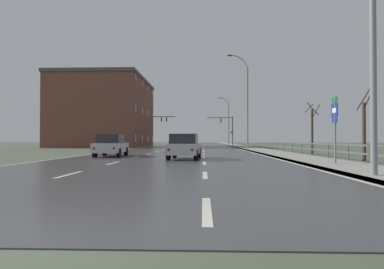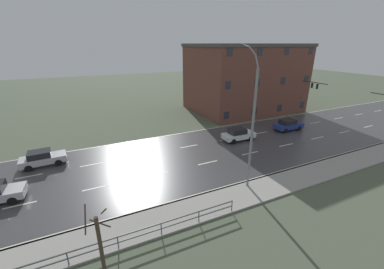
{
  "view_description": "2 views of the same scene",
  "coord_description": "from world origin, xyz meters",
  "px_view_note": "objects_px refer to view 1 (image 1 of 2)",
  "views": [
    {
      "loc": [
        2.27,
        -3.54,
        1.23
      ],
      "look_at": [
        0.34,
        52.2,
        2.09
      ],
      "focal_mm": 30.2,
      "sensor_mm": 36.0,
      "label": 1
    },
    {
      "loc": [
        21.66,
        23.44,
        11.46
      ],
      "look_at": [
        0.0,
        33.72,
        2.43
      ],
      "focal_mm": 22.62,
      "sensor_mm": 36.0,
      "label": 2
    }
  ],
  "objects_px": {
    "traffic_signal_right": "(228,126)",
    "street_lamp_midground": "(246,103)",
    "highway_sign": "(335,121)",
    "street_lamp_foreground": "(368,21)",
    "car_far_right": "(184,146)",
    "brick_building": "(106,113)",
    "street_lamp_distant": "(228,122)",
    "traffic_signal_left": "(157,125)",
    "car_near_left": "(176,143)",
    "car_mid_centre": "(111,145)",
    "car_near_right": "(179,142)"
  },
  "relations": [
    {
      "from": "traffic_signal_right",
      "to": "street_lamp_midground",
      "type": "bearing_deg",
      "value": -88.8
    },
    {
      "from": "highway_sign",
      "to": "street_lamp_foreground",
      "type": "bearing_deg",
      "value": -100.82
    },
    {
      "from": "traffic_signal_right",
      "to": "car_far_right",
      "type": "bearing_deg",
      "value": -97.93
    },
    {
      "from": "traffic_signal_right",
      "to": "brick_building",
      "type": "distance_m",
      "value": 22.75
    },
    {
      "from": "street_lamp_distant",
      "to": "traffic_signal_left",
      "type": "relative_size",
      "value": 1.71
    },
    {
      "from": "street_lamp_midground",
      "to": "highway_sign",
      "type": "bearing_deg",
      "value": -87.74
    },
    {
      "from": "highway_sign",
      "to": "car_near_left",
      "type": "distance_m",
      "value": 30.86
    },
    {
      "from": "street_lamp_foreground",
      "to": "car_near_left",
      "type": "relative_size",
      "value": 2.44
    },
    {
      "from": "street_lamp_foreground",
      "to": "traffic_signal_right",
      "type": "xyz_separation_m",
      "value": [
        -0.48,
        51.8,
        -1.2
      ]
    },
    {
      "from": "highway_sign",
      "to": "brick_building",
      "type": "xyz_separation_m",
      "value": [
        -22.76,
        39.25,
        3.69
      ]
    },
    {
      "from": "highway_sign",
      "to": "traffic_signal_right",
      "type": "distance_m",
      "value": 46.92
    },
    {
      "from": "car_mid_centre",
      "to": "car_near_left",
      "type": "relative_size",
      "value": 1.01
    },
    {
      "from": "car_near_right",
      "to": "street_lamp_distant",
      "type": "bearing_deg",
      "value": 59.3
    },
    {
      "from": "car_mid_centre",
      "to": "car_near_left",
      "type": "height_order",
      "value": "same"
    },
    {
      "from": "highway_sign",
      "to": "street_lamp_midground",
      "type": "bearing_deg",
      "value": 92.26
    },
    {
      "from": "street_lamp_midground",
      "to": "car_near_right",
      "type": "xyz_separation_m",
      "value": [
        -9.12,
        14.13,
        -4.81
      ]
    },
    {
      "from": "street_lamp_distant",
      "to": "car_mid_centre",
      "type": "bearing_deg",
      "value": -104.73
    },
    {
      "from": "street_lamp_foreground",
      "to": "car_far_right",
      "type": "xyz_separation_m",
      "value": [
        -6.34,
        9.72,
        -4.15
      ]
    },
    {
      "from": "street_lamp_foreground",
      "to": "brick_building",
      "type": "bearing_deg",
      "value": 116.28
    },
    {
      "from": "traffic_signal_right",
      "to": "car_near_right",
      "type": "distance_m",
      "value": 12.84
    },
    {
      "from": "street_lamp_distant",
      "to": "traffic_signal_right",
      "type": "distance_m",
      "value": 5.61
    },
    {
      "from": "traffic_signal_left",
      "to": "brick_building",
      "type": "height_order",
      "value": "brick_building"
    },
    {
      "from": "street_lamp_foreground",
      "to": "street_lamp_distant",
      "type": "relative_size",
      "value": 1.01
    },
    {
      "from": "car_far_right",
      "to": "brick_building",
      "type": "bearing_deg",
      "value": 117.48
    },
    {
      "from": "street_lamp_foreground",
      "to": "car_near_right",
      "type": "relative_size",
      "value": 2.44
    },
    {
      "from": "traffic_signal_right",
      "to": "car_mid_centre",
      "type": "bearing_deg",
      "value": -106.02
    },
    {
      "from": "traffic_signal_left",
      "to": "traffic_signal_right",
      "type": "bearing_deg",
      "value": 1.83
    },
    {
      "from": "highway_sign",
      "to": "car_mid_centre",
      "type": "height_order",
      "value": "highway_sign"
    },
    {
      "from": "street_lamp_foreground",
      "to": "car_near_left",
      "type": "xyz_separation_m",
      "value": [
        -8.93,
        34.14,
        -4.15
      ]
    },
    {
      "from": "car_near_right",
      "to": "car_near_left",
      "type": "bearing_deg",
      "value": -87.37
    },
    {
      "from": "street_lamp_distant",
      "to": "highway_sign",
      "type": "distance_m",
      "value": 52.41
    },
    {
      "from": "street_lamp_midground",
      "to": "car_mid_centre",
      "type": "relative_size",
      "value": 2.75
    },
    {
      "from": "street_lamp_foreground",
      "to": "brick_building",
      "type": "relative_size",
      "value": 0.55
    },
    {
      "from": "car_near_right",
      "to": "brick_building",
      "type": "height_order",
      "value": "brick_building"
    },
    {
      "from": "street_lamp_foreground",
      "to": "street_lamp_midground",
      "type": "distance_m",
      "value": 28.64
    },
    {
      "from": "street_lamp_foreground",
      "to": "car_near_right",
      "type": "bearing_deg",
      "value": 102.03
    },
    {
      "from": "brick_building",
      "to": "street_lamp_foreground",
      "type": "bearing_deg",
      "value": -63.72
    },
    {
      "from": "street_lamp_foreground",
      "to": "highway_sign",
      "type": "xyz_separation_m",
      "value": [
        0.94,
        4.93,
        -2.88
      ]
    },
    {
      "from": "street_lamp_midground",
      "to": "brick_building",
      "type": "height_order",
      "value": "brick_building"
    },
    {
      "from": "street_lamp_midground",
      "to": "car_mid_centre",
      "type": "distance_m",
      "value": 20.49
    },
    {
      "from": "street_lamp_midground",
      "to": "car_far_right",
      "type": "relative_size",
      "value": 2.73
    },
    {
      "from": "brick_building",
      "to": "highway_sign",
      "type": "bearing_deg",
      "value": -59.9
    },
    {
      "from": "car_mid_centre",
      "to": "car_near_left",
      "type": "xyz_separation_m",
      "value": [
        2.81,
        21.59,
        0.0
      ]
    },
    {
      "from": "highway_sign",
      "to": "car_mid_centre",
      "type": "bearing_deg",
      "value": 149.02
    },
    {
      "from": "street_lamp_midground",
      "to": "traffic_signal_right",
      "type": "xyz_separation_m",
      "value": [
        -0.48,
        23.17,
        -1.87
      ]
    },
    {
      "from": "traffic_signal_right",
      "to": "car_near_right",
      "type": "xyz_separation_m",
      "value": [
        -8.63,
        -9.04,
        -2.94
      ]
    },
    {
      "from": "street_lamp_foreground",
      "to": "car_near_right",
      "type": "distance_m",
      "value": 43.91
    },
    {
      "from": "car_far_right",
      "to": "car_near_left",
      "type": "xyz_separation_m",
      "value": [
        -2.6,
        24.42,
        0.0
      ]
    },
    {
      "from": "car_mid_centre",
      "to": "brick_building",
      "type": "distance_m",
      "value": 33.56
    },
    {
      "from": "car_near_right",
      "to": "street_lamp_foreground",
      "type": "bearing_deg",
      "value": -76.52
    }
  ]
}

